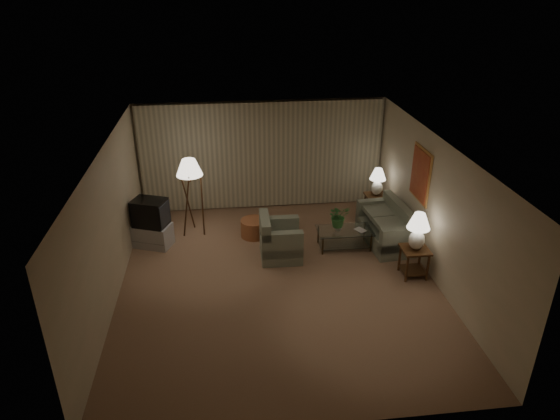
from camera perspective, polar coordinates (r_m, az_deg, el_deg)
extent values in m
plane|color=#916950|center=(9.80, -0.22, -7.98)|extent=(7.00, 7.00, 0.00)
cube|color=#BCB290|center=(12.34, -2.09, 6.32)|extent=(6.00, 0.04, 2.70)
cube|color=#BCB290|center=(9.31, -18.90, -1.82)|extent=(0.04, 7.00, 2.70)
cube|color=#BCB290|center=(9.89, 17.31, 0.05)|extent=(0.04, 7.00, 2.70)
cube|color=white|center=(8.61, -0.25, 7.17)|extent=(6.00, 7.00, 0.04)
cube|color=beige|center=(12.27, -2.06, 6.20)|extent=(5.85, 0.12, 2.65)
cube|color=#C78B45|center=(10.40, 15.79, 3.93)|extent=(0.03, 0.90, 1.10)
cube|color=#A22E1D|center=(10.39, 15.67, 3.92)|extent=(0.02, 0.80, 1.00)
cube|color=gray|center=(11.23, 11.86, -2.79)|extent=(1.73, 1.05, 0.37)
cube|color=gray|center=(10.46, 0.08, -4.38)|extent=(0.91, 0.86, 0.39)
cube|color=#351E0E|center=(9.99, 15.20, -4.39)|extent=(0.51, 0.51, 0.04)
cube|color=#351E0E|center=(10.22, 14.91, -6.63)|extent=(0.44, 0.44, 0.02)
cylinder|color=#351E0E|center=(9.90, 14.30, -6.58)|extent=(0.05, 0.05, 0.56)
cylinder|color=#351E0E|center=(10.23, 13.52, -5.36)|extent=(0.05, 0.05, 0.56)
cylinder|color=#351E0E|center=(10.05, 16.53, -6.36)|extent=(0.05, 0.05, 0.56)
cylinder|color=#351E0E|center=(10.37, 15.69, -5.17)|extent=(0.05, 0.05, 0.56)
cube|color=#351E0E|center=(12.16, 10.93, 1.66)|extent=(0.52, 0.44, 0.04)
cube|color=#351E0E|center=(12.35, 10.76, -0.29)|extent=(0.44, 0.37, 0.02)
cylinder|color=#351E0E|center=(12.08, 10.09, -0.01)|extent=(0.05, 0.05, 0.56)
cylinder|color=#351E0E|center=(12.37, 9.67, 0.66)|extent=(0.05, 0.05, 0.56)
cylinder|color=#351E0E|center=(12.21, 11.99, 0.09)|extent=(0.05, 0.05, 0.56)
cylinder|color=#351E0E|center=(12.49, 11.52, 0.75)|extent=(0.05, 0.05, 0.56)
ellipsoid|color=white|center=(9.89, 15.34, -3.32)|extent=(0.31, 0.31, 0.38)
cylinder|color=white|center=(9.78, 15.50, -2.11)|extent=(0.03, 0.03, 0.09)
cone|color=white|center=(9.70, 15.62, -1.19)|extent=(0.44, 0.44, 0.31)
ellipsoid|color=white|center=(12.09, 11.01, 2.48)|extent=(0.27, 0.27, 0.34)
cylinder|color=white|center=(12.01, 11.09, 3.39)|extent=(0.03, 0.03, 0.08)
cone|color=white|center=(11.96, 11.15, 4.07)|extent=(0.39, 0.39, 0.27)
cube|color=silver|center=(10.79, 7.41, -2.33)|extent=(1.18, 0.65, 0.02)
cube|color=silver|center=(10.93, 7.32, -3.75)|extent=(1.10, 0.56, 0.01)
cylinder|color=#45351B|center=(10.56, 4.91, -4.13)|extent=(0.04, 0.04, 0.40)
cylinder|color=#45351B|center=(11.00, 4.40, -2.83)|extent=(0.04, 0.04, 0.40)
cylinder|color=#45351B|center=(10.81, 10.35, -3.75)|extent=(0.04, 0.04, 0.40)
cylinder|color=#45351B|center=(11.23, 9.64, -2.50)|extent=(0.04, 0.04, 0.40)
cube|color=#A6A6A9|center=(11.19, -14.33, -2.80)|extent=(1.11, 1.02, 0.50)
cube|color=black|center=(10.95, -14.63, -0.30)|extent=(1.02, 0.95, 0.59)
cylinder|color=#351E0E|center=(11.06, -10.27, 3.83)|extent=(0.04, 0.04, 0.26)
cone|color=white|center=(10.99, -10.35, 4.82)|extent=(0.58, 0.58, 0.36)
cylinder|color=#994F34|center=(11.26, -2.99, -2.07)|extent=(0.69, 0.69, 0.40)
imported|color=silver|center=(10.71, 6.65, -1.96)|extent=(0.18, 0.18, 0.16)
imported|color=#367835|center=(10.57, 6.74, -0.39)|extent=(0.51, 0.46, 0.49)
imported|color=olive|center=(10.76, 8.83, -2.42)|extent=(0.28, 0.30, 0.02)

